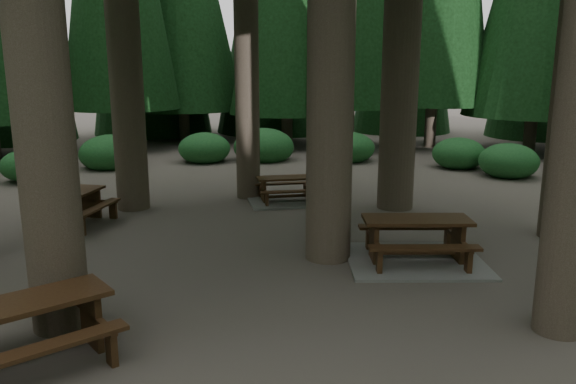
# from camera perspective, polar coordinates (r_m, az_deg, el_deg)

# --- Properties ---
(ground) EXTENTS (80.00, 80.00, 0.00)m
(ground) POSITION_cam_1_polar(r_m,az_deg,el_deg) (10.54, -0.36, -6.88)
(ground) COLOR #4C453D
(ground) RESTS_ON ground
(picnic_table_a) EXTENTS (2.66, 2.27, 0.84)m
(picnic_table_a) POSITION_cam_1_polar(r_m,az_deg,el_deg) (10.59, 12.83, -5.45)
(picnic_table_a) COLOR gray
(picnic_table_a) RESTS_ON ground
(picnic_table_b) EXTENTS (1.56, 1.87, 0.76)m
(picnic_table_b) POSITION_cam_1_polar(r_m,az_deg,el_deg) (13.50, -20.98, -1.12)
(picnic_table_b) COLOR #381D11
(picnic_table_b) RESTS_ON ground
(picnic_table_c) EXTENTS (2.37, 2.14, 0.67)m
(picnic_table_c) POSITION_cam_1_polar(r_m,az_deg,el_deg) (14.86, -0.13, -0.18)
(picnic_table_c) COLOR gray
(picnic_table_c) RESTS_ON ground
(picnic_table_e) EXTENTS (2.43, 2.43, 0.83)m
(picnic_table_e) POSITION_cam_1_polar(r_m,az_deg,el_deg) (7.54, -25.02, -11.91)
(picnic_table_e) COLOR #381D11
(picnic_table_e) RESTS_ON ground
(shrub_ring) EXTENTS (23.86, 24.64, 1.49)m
(shrub_ring) POSITION_cam_1_polar(r_m,az_deg,el_deg) (11.08, 3.66, -3.73)
(shrub_ring) COLOR #1E5726
(shrub_ring) RESTS_ON ground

